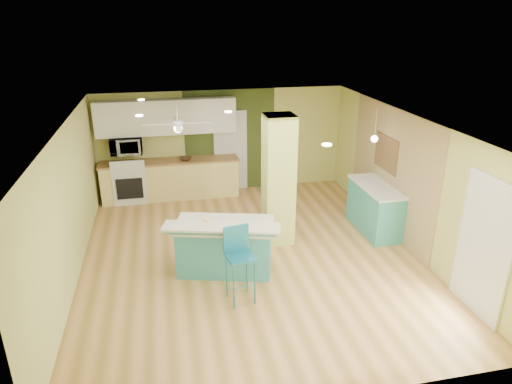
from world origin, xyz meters
TOP-DOWN VIEW (x-y plane):
  - floor at (0.00, 0.00)m, footprint 6.00×7.00m
  - ceiling at (0.00, 0.00)m, footprint 6.00×7.00m
  - wall_back at (0.00, 3.50)m, footprint 6.00×0.01m
  - wall_front at (0.00, -3.50)m, footprint 6.00×0.01m
  - wall_left at (-3.00, 0.00)m, footprint 0.01×7.00m
  - wall_right at (3.00, 0.00)m, footprint 0.01×7.00m
  - wood_panel at (2.99, 0.60)m, footprint 0.02×3.40m
  - olive_accent at (0.20, 3.49)m, footprint 2.20×0.02m
  - interior_door at (0.20, 3.46)m, footprint 0.82×0.05m
  - french_door at (2.97, -2.30)m, footprint 0.04×1.08m
  - column at (0.65, 0.50)m, footprint 0.55×0.55m
  - kitchen_run at (-1.30, 3.20)m, footprint 3.25×0.63m
  - stove at (-2.25, 3.19)m, footprint 0.76×0.66m
  - upper_cabinets at (-1.30, 3.32)m, footprint 3.20×0.34m
  - microwave at (-2.25, 3.20)m, footprint 0.70×0.48m
  - ceiling_fan at (-1.10, 2.00)m, footprint 1.41×1.41m
  - pendant_lamp at (2.65, 0.75)m, footprint 0.14×0.14m
  - wall_decor at (2.96, 0.80)m, footprint 0.03×0.90m
  - peninsula at (-0.52, -0.40)m, footprint 1.97×1.43m
  - bar_stool at (-0.43, -1.28)m, footprint 0.46×0.46m
  - side_counter at (2.70, 0.53)m, footprint 0.64×1.51m
  - fruit_bowl at (-0.93, 3.12)m, footprint 0.37×0.37m
  - canister at (-0.81, -0.44)m, footprint 0.16×0.16m

SIDE VIEW (x-z plane):
  - floor at x=0.00m, z-range -0.01..0.00m
  - stove at x=-2.25m, z-range -0.08..1.00m
  - peninsula at x=-0.52m, z-range -0.04..0.97m
  - kitchen_run at x=-1.30m, z-range 0.00..0.94m
  - side_counter at x=2.70m, z-range 0.00..0.98m
  - bar_stool at x=-0.43m, z-range 0.20..1.42m
  - canister at x=-0.81m, z-range 0.88..1.03m
  - fruit_bowl at x=-0.93m, z-range 0.94..1.01m
  - interior_door at x=0.20m, z-range 0.00..2.00m
  - french_door at x=2.97m, z-range 0.00..2.10m
  - wall_back at x=0.00m, z-range 0.00..2.50m
  - wall_front at x=0.00m, z-range 0.00..2.50m
  - wall_left at x=-3.00m, z-range 0.00..2.50m
  - wall_right at x=3.00m, z-range 0.00..2.50m
  - wood_panel at x=2.99m, z-range 0.00..2.50m
  - olive_accent at x=0.20m, z-range 0.00..2.50m
  - column at x=0.65m, z-range 0.00..2.50m
  - microwave at x=-2.25m, z-range 1.16..1.55m
  - wall_decor at x=2.96m, z-range 1.20..1.90m
  - pendant_lamp at x=2.65m, z-range 1.54..2.23m
  - upper_cabinets at x=-1.30m, z-range 1.55..2.35m
  - ceiling_fan at x=-1.10m, z-range 1.77..2.38m
  - ceiling at x=0.00m, z-range 2.50..2.51m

